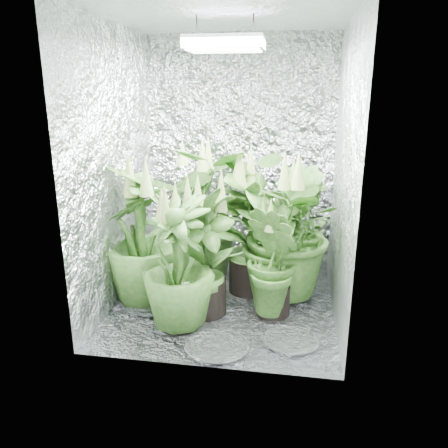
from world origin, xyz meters
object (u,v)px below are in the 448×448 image
at_px(plant_a, 199,212).
at_px(plant_e, 283,231).
at_px(plant_g, 274,262).
at_px(plant_b, 250,228).
at_px(plant_c, 295,227).
at_px(grow_lamp, 225,44).
at_px(plant_f, 205,253).
at_px(plant_h, 178,265).
at_px(plant_d, 142,237).
at_px(circulation_fan, 302,266).

distance_m(plant_a, plant_e, 0.78).
height_order(plant_e, plant_g, plant_e).
distance_m(plant_b, plant_c, 0.42).
height_order(grow_lamp, plant_f, grow_lamp).
distance_m(plant_e, plant_h, 0.86).
relative_size(plant_a, plant_f, 1.18).
bearing_deg(plant_d, grow_lamp, 5.54).
xyz_separation_m(plant_b, circulation_fan, (0.42, 0.16, -0.36)).
bearing_deg(circulation_fan, plant_g, -100.19).
bearing_deg(plant_g, plant_c, 76.97).
height_order(plant_f, plant_g, plant_f).
distance_m(grow_lamp, plant_c, 1.51).
xyz_separation_m(grow_lamp, plant_d, (-0.60, -0.06, -1.31)).
bearing_deg(plant_c, plant_f, -133.38).
distance_m(grow_lamp, plant_a, 1.38).
distance_m(plant_f, circulation_fan, 0.94).
height_order(grow_lamp, plant_g, grow_lamp).
distance_m(plant_b, plant_e, 0.27).
xyz_separation_m(grow_lamp, plant_a, (-0.30, 0.49, -1.25)).
bearing_deg(circulation_fan, plant_a, -171.99).
bearing_deg(plant_d, plant_f, -10.79).
distance_m(plant_a, plant_h, 0.86).
bearing_deg(plant_f, plant_b, 57.48).
height_order(grow_lamp, plant_h, grow_lamp).
xyz_separation_m(plant_b, plant_c, (0.34, 0.23, -0.04)).
height_order(grow_lamp, plant_c, grow_lamp).
height_order(plant_e, plant_f, plant_e).
xyz_separation_m(plant_a, plant_e, (0.71, -0.31, -0.03)).
height_order(plant_c, plant_e, plant_e).
xyz_separation_m(plant_f, circulation_fan, (0.69, 0.58, -0.29)).
bearing_deg(plant_d, plant_h, -41.44).
relative_size(plant_c, plant_g, 1.19).
height_order(plant_b, plant_h, plant_b).
relative_size(grow_lamp, plant_a, 0.42).
relative_size(plant_a, plant_d, 1.06).
height_order(plant_a, circulation_fan, plant_a).
xyz_separation_m(plant_a, circulation_fan, (0.87, -0.06, -0.40)).
height_order(plant_c, plant_f, plant_c).
distance_m(plant_b, plant_f, 0.49).
xyz_separation_m(plant_b, plant_e, (0.26, -0.09, 0.01)).
height_order(plant_d, plant_g, plant_d).
bearing_deg(circulation_fan, grow_lamp, -131.34).
bearing_deg(plant_b, circulation_fan, 21.12).
xyz_separation_m(plant_d, plant_e, (1.01, 0.23, 0.03)).
bearing_deg(plant_d, plant_g, -1.99).
distance_m(plant_d, plant_f, 0.50).
xyz_separation_m(grow_lamp, plant_h, (-0.25, -0.36, -1.38)).
height_order(plant_g, plant_h, plant_h).
bearing_deg(circulation_fan, plant_b, -146.66).
height_order(grow_lamp, plant_d, grow_lamp).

